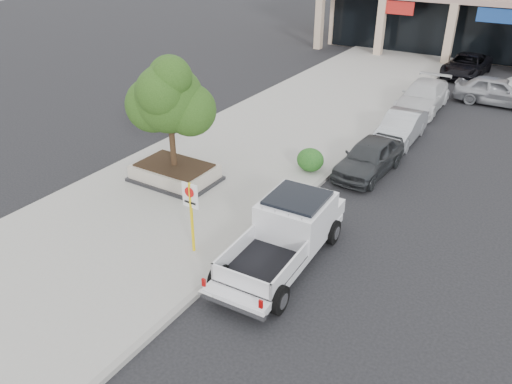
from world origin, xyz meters
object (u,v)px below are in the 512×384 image
no_parking_sign (191,208)px  pickup_truck (281,238)px  curb_car_a (369,157)px  curb_car_b (401,128)px  curb_car_d (466,65)px  curb_car_c (423,96)px  planter (175,173)px  lot_car_a (498,91)px  planter_tree (174,98)px

no_parking_sign → pickup_truck: bearing=22.0°
curb_car_a → pickup_truck: bearing=-86.3°
no_parking_sign → curb_car_b: bearing=78.3°
pickup_truck → curb_car_d: bearing=87.3°
no_parking_sign → curb_car_c: bearing=83.0°
planter → curb_car_a: size_ratio=0.77×
no_parking_sign → curb_car_c: size_ratio=0.45×
curb_car_d → lot_car_a: (2.71, -5.30, 0.07)m
curb_car_a → curb_car_d: curb_car_d is taller
curb_car_c → no_parking_sign: bearing=-97.9°
lot_car_a → no_parking_sign: bearing=164.4°
planter → curb_car_b: curb_car_b is taller
no_parking_sign → planter: bearing=136.5°
curb_car_b → curb_car_c: (-0.40, 5.05, 0.06)m
curb_car_d → curb_car_a: bearing=-87.8°
pickup_truck → curb_car_a: pickup_truck is taller
pickup_truck → lot_car_a: pickup_truck is taller
curb_car_b → curb_car_d: size_ratio=0.81×
pickup_truck → curb_car_d: (0.19, 24.50, -0.18)m
planter → pickup_truck: pickup_truck is taller
lot_car_a → curb_car_d: bearing=26.4°
no_parking_sign → curb_car_d: (2.65, 25.50, -0.92)m
curb_car_b → curb_car_c: size_ratio=0.81×
curb_car_b → curb_car_c: 5.06m
curb_car_a → planter_tree: bearing=-137.5°
curb_car_c → planter_tree: bearing=-112.8°
planter_tree → lot_car_a: size_ratio=0.88×
curb_car_b → curb_car_d: curb_car_d is taller
curb_car_b → lot_car_a: (2.86, 8.07, 0.09)m
planter_tree → curb_car_c: bearing=68.1°
no_parking_sign → planter_tree: bearing=134.1°
curb_car_c → planter: bearing=-113.0°
no_parking_sign → curb_car_b: 12.42m
no_parking_sign → curb_car_c: no_parking_sign is taller
no_parking_sign → curb_car_a: no_parking_sign is taller
planter → curb_car_d: bearing=74.4°
planter_tree → curb_car_d: 22.97m
pickup_truck → planter_tree: bearing=154.6°
pickup_truck → curb_car_b: bearing=87.5°
curb_car_a → planter: bearing=-137.3°
pickup_truck → curb_car_b: (0.05, 11.13, -0.21)m
no_parking_sign → curb_car_d: 25.65m
curb_car_b → no_parking_sign: bearing=-102.4°
curb_car_a → lot_car_a: lot_car_a is taller
pickup_truck → lot_car_a: size_ratio=1.24×
lot_car_a → planter_tree: bearing=151.6°
lot_car_a → pickup_truck: bearing=170.6°
curb_car_a → curb_car_b: curb_car_a is taller
planter → pickup_truck: 6.44m
planter_tree → curb_car_b: 10.80m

